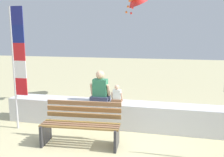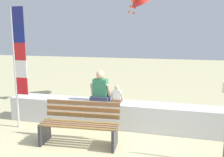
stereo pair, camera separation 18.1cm
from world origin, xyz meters
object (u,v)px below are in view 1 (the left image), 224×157
person_adult (100,89)px  person_child (117,95)px  flag_banner (17,60)px  park_bench (81,125)px

person_adult → person_child: person_adult is taller
person_adult → person_child: (0.44, 0.00, -0.13)m
flag_banner → person_adult: bearing=21.9°
flag_banner → person_child: bearing=18.0°
park_bench → flag_banner: flag_banner is taller
park_bench → person_adult: person_adult is taller
person_adult → flag_banner: bearing=-158.1°
person_adult → person_child: 0.46m
park_bench → flag_banner: size_ratio=0.57×
person_child → flag_banner: 2.57m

